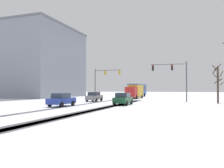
{
  "coord_description": "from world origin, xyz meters",
  "views": [
    {
      "loc": [
        10.25,
        -5.42,
        2.15
      ],
      "look_at": [
        0.0,
        23.98,
        2.8
      ],
      "focal_mm": 36.47,
      "sensor_mm": 36.0,
      "label": 1
    }
  ],
  "objects": [
    {
      "name": "wheel_track_oncoming",
      "position": [
        0.54,
        17.13,
        0.0
      ],
      "size": [
        0.9,
        37.69,
        0.01
      ],
      "primitive_type": "cube",
      "color": "#4C4C51",
      "rests_on": "ground"
    },
    {
      "name": "bare_tree_sidewalk_far",
      "position": [
        14.11,
        32.6,
        3.19
      ],
      "size": [
        1.59,
        1.65,
        6.06
      ],
      "color": "#423023",
      "rests_on": "ground"
    },
    {
      "name": "car_dark_green_second",
      "position": [
        1.75,
        23.4,
        0.82
      ],
      "size": [
        1.89,
        4.13,
        1.62
      ],
      "color": "#194C2D",
      "rests_on": "ground"
    },
    {
      "name": "sidewalk_kerb_right",
      "position": [
        10.97,
        15.42,
        0.06
      ],
      "size": [
        4.0,
        37.69,
        0.12
      ],
      "primitive_type": "cube",
      "color": "white",
      "rests_on": "ground"
    },
    {
      "name": "wheel_track_left_lane",
      "position": [
        -3.75,
        17.13,
        0.0
      ],
      "size": [
        0.89,
        37.69,
        0.01
      ],
      "primitive_type": "cube",
      "color": "#4C4C51",
      "rests_on": "ground"
    },
    {
      "name": "car_blue_third",
      "position": [
        -4.71,
        18.75,
        0.82
      ],
      "size": [
        1.92,
        4.14,
        1.62
      ],
      "color": "#233899",
      "rests_on": "ground"
    },
    {
      "name": "car_grey_lead",
      "position": [
        -5.27,
        29.98,
        0.82
      ],
      "size": [
        1.99,
        4.18,
        1.62
      ],
      "color": "slate",
      "rests_on": "ground"
    },
    {
      "name": "wheel_track_center",
      "position": [
        1.04,
        17.13,
        0.0
      ],
      "size": [
        0.84,
        37.69,
        0.01
      ],
      "primitive_type": "cube",
      "color": "#4C4C51",
      "rests_on": "ground"
    },
    {
      "name": "wheel_track_right_lane",
      "position": [
        1.29,
        17.13,
        0.0
      ],
      "size": [
        1.01,
        37.69,
        0.01
      ],
      "primitive_type": "cube",
      "color": "#4C4C51",
      "rests_on": "ground"
    },
    {
      "name": "traffic_signal_near_right",
      "position": [
        7.67,
        32.11,
        4.62
      ],
      "size": [
        5.59,
        0.72,
        6.5
      ],
      "color": "#47474C",
      "rests_on": "ground"
    },
    {
      "name": "bus_oncoming",
      "position": [
        -3.22,
        53.85,
        1.99
      ],
      "size": [
        2.77,
        11.03,
        3.38
      ],
      "color": "#284793",
      "rests_on": "ground"
    },
    {
      "name": "box_truck_delivery",
      "position": [
        -1.38,
        42.99,
        1.63
      ],
      "size": [
        2.48,
        7.47,
        3.02
      ],
      "color": "red",
      "rests_on": "ground"
    },
    {
      "name": "traffic_signal_far_left",
      "position": [
        -7.46,
        40.12,
        4.65
      ],
      "size": [
        6.13,
        0.66,
        6.5
      ],
      "color": "#47474C",
      "rests_on": "ground"
    },
    {
      "name": "office_building_far_left_block",
      "position": [
        -29.0,
        45.09,
        9.1
      ],
      "size": [
        19.64,
        22.01,
        18.19
      ],
      "color": "gray",
      "rests_on": "ground"
    }
  ]
}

